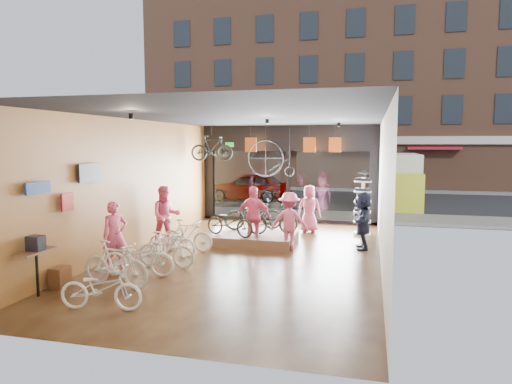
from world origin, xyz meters
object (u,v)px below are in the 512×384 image
(display_bike_mid, at_px, (273,219))
(customer_5, at_px, (363,220))
(floor_bike_4, at_px, (172,241))
(hung_bike, at_px, (212,148))
(penny_farthing, at_px, (273,160))
(display_bike_left, at_px, (230,222))
(display_bike_right, at_px, (253,215))
(floor_bike_0, at_px, (101,288))
(floor_bike_2, at_px, (138,258))
(customer_4, at_px, (309,209))
(customer_0, at_px, (115,235))
(floor_bike_3, at_px, (166,250))
(box_truck, at_px, (396,181))
(sunglasses_rack, at_px, (362,206))
(floor_bike_5, at_px, (188,235))
(floor_bike_1, at_px, (116,264))
(customer_2, at_px, (254,216))
(customer_3, at_px, (289,221))
(customer_1, at_px, (166,216))
(display_platform, at_px, (256,239))

(display_bike_mid, xyz_separation_m, customer_5, (2.69, -0.02, 0.07))
(floor_bike_4, xyz_separation_m, customer_5, (5.11, 2.12, 0.44))
(hung_bike, bearing_deg, penny_farthing, -82.78)
(floor_bike_4, height_order, penny_farthing, penny_farthing)
(display_bike_left, xyz_separation_m, display_bike_right, (0.43, 1.21, 0.06))
(floor_bike_0, distance_m, display_bike_mid, 6.61)
(floor_bike_2, xyz_separation_m, customer_4, (3.16, 6.32, 0.38))
(customer_0, relative_size, hung_bike, 1.07)
(customer_5, bearing_deg, floor_bike_3, -59.95)
(box_truck, bearing_deg, hung_bike, -135.58)
(customer_4, bearing_deg, display_bike_left, 51.97)
(customer_4, xyz_separation_m, sunglasses_rack, (1.81, -0.07, 0.15))
(floor_bike_5, bearing_deg, display_bike_right, -29.94)
(floor_bike_1, height_order, customer_2, customer_2)
(floor_bike_4, bearing_deg, customer_3, -51.30)
(floor_bike_0, height_order, customer_0, customer_0)
(floor_bike_5, height_order, display_bike_left, display_bike_left)
(floor_bike_3, bearing_deg, customer_4, -27.21)
(floor_bike_2, relative_size, sunglasses_rack, 0.86)
(hung_bike, bearing_deg, floor_bike_1, 176.20)
(floor_bike_5, distance_m, display_bike_left, 1.40)
(floor_bike_2, relative_size, customer_1, 0.93)
(display_bike_left, bearing_deg, box_truck, -10.59)
(sunglasses_rack, bearing_deg, floor_bike_2, -121.86)
(display_bike_right, height_order, customer_1, customer_1)
(customer_2, xyz_separation_m, customer_5, (3.19, 0.45, -0.06))
(customer_5, bearing_deg, hung_bike, -118.91)
(customer_1, xyz_separation_m, customer_2, (2.63, 0.55, 0.00))
(display_bike_mid, relative_size, customer_4, 0.96)
(floor_bike_4, xyz_separation_m, display_bike_mid, (2.42, 2.13, 0.37))
(display_bike_mid, xyz_separation_m, customer_2, (-0.49, -0.47, 0.14))
(penny_farthing, height_order, hung_bike, hung_bike)
(sunglasses_rack, bearing_deg, box_truck, 85.44)
(box_truck, relative_size, display_bike_mid, 4.13)
(floor_bike_1, relative_size, customer_3, 0.99)
(floor_bike_1, height_order, display_bike_mid, display_bike_mid)
(floor_bike_2, bearing_deg, display_platform, -33.82)
(floor_bike_2, bearing_deg, display_bike_right, -27.78)
(box_truck, xyz_separation_m, floor_bike_4, (-6.49, -11.41, -0.88))
(floor_bike_3, height_order, floor_bike_4, floor_bike_3)
(floor_bike_4, relative_size, customer_5, 0.92)
(display_platform, distance_m, customer_3, 1.45)
(hung_bike, bearing_deg, customer_4, -102.31)
(floor_bike_0, distance_m, display_bike_right, 7.03)
(floor_bike_1, xyz_separation_m, customer_1, (-0.70, 3.99, 0.41))
(display_platform, distance_m, customer_1, 2.87)
(floor_bike_1, bearing_deg, customer_0, 39.28)
(customer_4, bearing_deg, sunglasses_rack, 176.66)
(floor_bike_0, height_order, floor_bike_4, floor_bike_0)
(customer_4, bearing_deg, floor_bike_0, 70.67)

